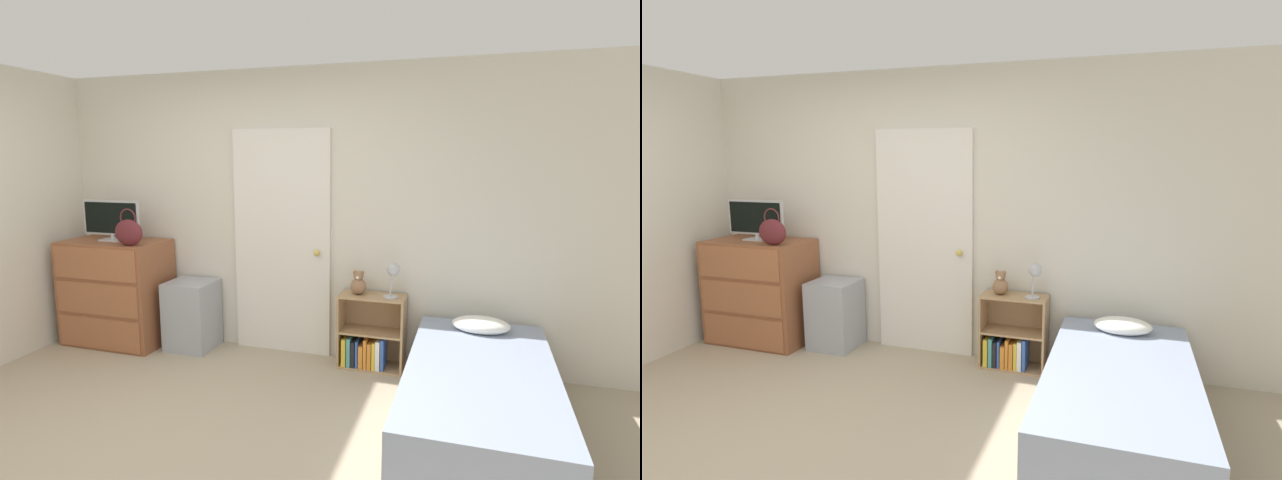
% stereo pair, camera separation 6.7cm
% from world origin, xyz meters
% --- Properties ---
extents(ground_plane, '(16.00, 16.00, 0.00)m').
position_xyz_m(ground_plane, '(0.00, 0.00, 0.00)').
color(ground_plane, tan).
extents(wall_back, '(10.00, 0.06, 2.55)m').
position_xyz_m(wall_back, '(0.00, 2.03, 1.27)').
color(wall_back, beige).
rests_on(wall_back, ground_plane).
extents(door_closed, '(0.91, 0.09, 2.03)m').
position_xyz_m(door_closed, '(0.16, 1.98, 1.01)').
color(door_closed, silver).
rests_on(door_closed, ground_plane).
extents(dresser, '(0.96, 0.56, 1.00)m').
position_xyz_m(dresser, '(-1.45, 1.70, 0.50)').
color(dresser, brown).
rests_on(dresser, ground_plane).
extents(tv, '(0.61, 0.16, 0.38)m').
position_xyz_m(tv, '(-1.47, 1.72, 1.20)').
color(tv, '#B7B7BC').
rests_on(tv, dresser).
extents(handbag, '(0.28, 0.11, 0.33)m').
position_xyz_m(handbag, '(-1.13, 1.52, 1.12)').
color(handbag, '#591E23').
rests_on(handbag, dresser).
extents(storage_bin, '(0.42, 0.40, 0.64)m').
position_xyz_m(storage_bin, '(-0.68, 1.78, 0.32)').
color(storage_bin, '#999EA8').
rests_on(storage_bin, ground_plane).
extents(bookshelf, '(0.56, 0.27, 0.63)m').
position_xyz_m(bookshelf, '(1.00, 1.85, 0.24)').
color(bookshelf, tan).
rests_on(bookshelf, ground_plane).
extents(teddy_bear, '(0.14, 0.14, 0.21)m').
position_xyz_m(teddy_bear, '(0.90, 1.85, 0.72)').
color(teddy_bear, '#8C6647').
rests_on(teddy_bear, bookshelf).
extents(desk_lamp, '(0.14, 0.13, 0.30)m').
position_xyz_m(desk_lamp, '(1.20, 1.81, 0.85)').
color(desk_lamp, '#B2B2B7').
rests_on(desk_lamp, bookshelf).
extents(bed, '(0.95, 1.94, 0.57)m').
position_xyz_m(bed, '(1.90, 1.02, 0.23)').
color(bed, '#996B47').
rests_on(bed, ground_plane).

